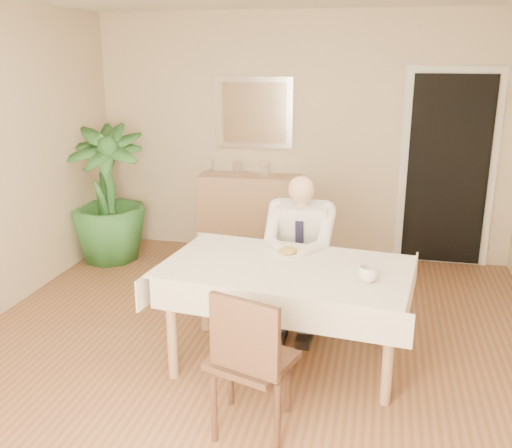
% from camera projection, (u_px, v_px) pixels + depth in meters
% --- Properties ---
extents(room, '(5.00, 5.02, 2.60)m').
position_uv_depth(room, '(245.00, 189.00, 3.81)').
color(room, brown).
rests_on(room, ground).
extents(window, '(1.34, 0.04, 1.44)m').
position_uv_depth(window, '(15.00, 348.00, 1.46)').
color(window, silver).
rests_on(window, room).
extents(doorway, '(0.96, 0.07, 2.10)m').
position_uv_depth(doorway, '(447.00, 171.00, 5.87)').
color(doorway, silver).
rests_on(doorway, ground).
extents(mirror, '(0.86, 0.04, 0.76)m').
position_uv_depth(mirror, '(253.00, 113.00, 6.15)').
color(mirror, silver).
rests_on(mirror, room).
extents(dining_table, '(1.83, 1.21, 0.75)m').
position_uv_depth(dining_table, '(286.00, 277.00, 3.98)').
color(dining_table, '#8D6B49').
rests_on(dining_table, ground).
extents(chair_far, '(0.39, 0.40, 0.82)m').
position_uv_depth(chair_far, '(303.00, 262.00, 4.86)').
color(chair_far, '#3F2419').
rests_on(chair_far, ground).
extents(chair_near, '(0.55, 0.56, 0.92)m').
position_uv_depth(chair_near, '(249.00, 356.00, 3.24)').
color(chair_near, '#3F2419').
rests_on(chair_near, ground).
extents(seated_man, '(0.48, 0.72, 1.24)m').
position_uv_depth(seated_man, '(299.00, 247.00, 4.53)').
color(seated_man, silver).
rests_on(seated_man, ground).
extents(plate, '(0.26, 0.26, 0.02)m').
position_uv_depth(plate, '(288.00, 254.00, 4.17)').
color(plate, white).
rests_on(plate, dining_table).
extents(food, '(0.14, 0.14, 0.06)m').
position_uv_depth(food, '(288.00, 251.00, 4.17)').
color(food, olive).
rests_on(food, dining_table).
extents(knife, '(0.01, 0.13, 0.01)m').
position_uv_depth(knife, '(292.00, 254.00, 4.10)').
color(knife, silver).
rests_on(knife, dining_table).
extents(fork, '(0.01, 0.13, 0.01)m').
position_uv_depth(fork, '(281.00, 254.00, 4.12)').
color(fork, silver).
rests_on(fork, dining_table).
extents(coffee_mug, '(0.13, 0.13, 0.10)m').
position_uv_depth(coffee_mug, '(368.00, 274.00, 3.68)').
color(coffee_mug, white).
rests_on(coffee_mug, dining_table).
extents(sideboard, '(1.14, 0.44, 0.89)m').
position_uv_depth(sideboard, '(251.00, 214.00, 6.33)').
color(sideboard, '#8D6B49').
rests_on(sideboard, ground).
extents(photo_frame_left, '(0.10, 0.02, 0.14)m').
position_uv_depth(photo_frame_left, '(207.00, 166.00, 6.34)').
color(photo_frame_left, silver).
rests_on(photo_frame_left, sideboard).
extents(photo_frame_center, '(0.10, 0.02, 0.14)m').
position_uv_depth(photo_frame_center, '(237.00, 168.00, 6.22)').
color(photo_frame_center, silver).
rests_on(photo_frame_center, sideboard).
extents(photo_frame_right, '(0.10, 0.02, 0.14)m').
position_uv_depth(photo_frame_right, '(264.00, 168.00, 6.21)').
color(photo_frame_right, silver).
rests_on(photo_frame_right, sideboard).
extents(potted_palm, '(1.00, 1.00, 1.45)m').
position_uv_depth(potted_palm, '(107.00, 194.00, 6.05)').
color(potted_palm, '#275D25').
rests_on(potted_palm, ground).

